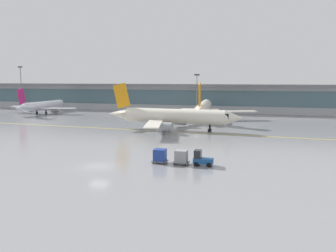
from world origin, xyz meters
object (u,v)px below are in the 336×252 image
object	(u,v)px
gate_airplane_1	(203,108)
taxiing_regional_jet	(173,116)
cargo_dolly_lead	(181,157)
apron_light_mast_0	(21,86)
cargo_dolly_trailing	(160,155)
gate_airplane_0	(43,106)
apron_light_mast_1	(197,92)
baggage_tug	(202,159)

from	to	relation	value
gate_airplane_1	taxiing_regional_jet	world-z (taller)	gate_airplane_1
cargo_dolly_lead	apron_light_mast_0	world-z (taller)	apron_light_mast_0
taxiing_regional_jet	cargo_dolly_lead	bearing A→B (deg)	-70.02
cargo_dolly_lead	cargo_dolly_trailing	xyz separation A→B (m)	(-3.02, -0.03, 0.00)
gate_airplane_0	gate_airplane_1	size ratio (longest dim) A/B	0.81
cargo_dolly_trailing	cargo_dolly_lead	bearing A→B (deg)	-0.00
gate_airplane_0	cargo_dolly_trailing	distance (m)	79.95
gate_airplane_1	apron_light_mast_0	world-z (taller)	apron_light_mast_0
cargo_dolly_trailing	gate_airplane_1	bearing A→B (deg)	92.98
gate_airplane_1	taxiing_regional_jet	bearing A→B (deg)	168.23
gate_airplane_1	cargo_dolly_trailing	bearing A→B (deg)	178.30
gate_airplane_0	apron_light_mast_1	size ratio (longest dim) A/B	2.02
gate_airplane_0	taxiing_regional_jet	world-z (taller)	taxiing_regional_jet
apron_light_mast_0	baggage_tug	bearing A→B (deg)	-40.66
cargo_dolly_trailing	apron_light_mast_1	size ratio (longest dim) A/B	0.16
apron_light_mast_1	cargo_dolly_lead	bearing A→B (deg)	-80.74
gate_airplane_1	apron_light_mast_1	size ratio (longest dim) A/B	2.49
gate_airplane_0	cargo_dolly_lead	xyz separation A→B (m)	(60.06, -55.97, -1.55)
gate_airplane_1	cargo_dolly_lead	distance (m)	54.84
gate_airplane_0	taxiing_regional_jet	xyz separation A→B (m)	(50.91, -25.63, 0.57)
gate_airplane_1	apron_light_mast_1	distance (m)	17.94
gate_airplane_0	apron_light_mast_1	bearing A→B (deg)	-70.66
cargo_dolly_trailing	apron_light_mast_0	bearing A→B (deg)	136.68
apron_light_mast_1	gate_airplane_1	bearing A→B (deg)	-72.68
apron_light_mast_1	taxiing_regional_jet	bearing A→B (deg)	-86.56
apron_light_mast_0	apron_light_mast_1	xyz separation A→B (m)	(68.34, 0.04, -1.58)
taxiing_regional_jet	gate_airplane_1	bearing A→B (deg)	86.68
taxiing_regional_jet	cargo_dolly_trailing	distance (m)	31.06
cargo_dolly_trailing	apron_light_mast_1	xyz separation A→B (m)	(-8.58, 71.16, 6.10)
gate_airplane_0	apron_light_mast_1	world-z (taller)	apron_light_mast_1
apron_light_mast_1	apron_light_mast_0	bearing A→B (deg)	-179.97
cargo_dolly_trailing	apron_light_mast_0	world-z (taller)	apron_light_mast_0
cargo_dolly_lead	cargo_dolly_trailing	size ratio (longest dim) A/B	1.00
taxiing_regional_jet	baggage_tug	world-z (taller)	taxiing_regional_jet
gate_airplane_0	cargo_dolly_lead	distance (m)	82.11
cargo_dolly_lead	taxiing_regional_jet	bearing A→B (deg)	106.21
gate_airplane_1	apron_light_mast_0	distance (m)	75.61
gate_airplane_1	baggage_tug	size ratio (longest dim) A/B	12.34
gate_airplane_0	gate_airplane_1	world-z (taller)	gate_airplane_1
apron_light_mast_0	cargo_dolly_trailing	bearing A→B (deg)	-42.76
gate_airplane_0	cargo_dolly_lead	size ratio (longest dim) A/B	12.36
baggage_tug	apron_light_mast_1	bearing A→B (deg)	100.89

